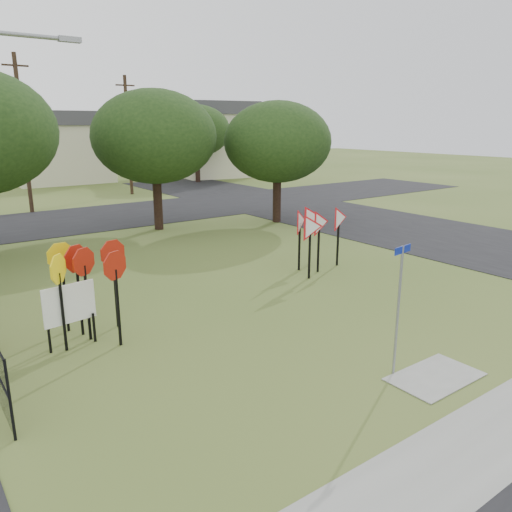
{
  "coord_description": "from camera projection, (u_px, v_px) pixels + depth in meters",
  "views": [
    {
      "loc": [
        -8.66,
        -7.82,
        5.18
      ],
      "look_at": [
        -0.72,
        3.0,
        1.6
      ],
      "focal_mm": 35.0,
      "sensor_mm": 36.0,
      "label": 1
    }
  ],
  "objects": [
    {
      "name": "far_pole_b",
      "position": [
        128.0,
        135.0,
        36.5
      ],
      "size": [
        1.4,
        0.24,
        8.5
      ],
      "color": "#3A281A",
      "rests_on": "ground"
    },
    {
      "name": "street_right",
      "position": [
        369.0,
        222.0,
        27.02
      ],
      "size": [
        8.0,
        50.0,
        0.02
      ],
      "primitive_type": "cube",
      "color": "black",
      "rests_on": "ground"
    },
    {
      "name": "ground",
      "position": [
        351.0,
        339.0,
        12.37
      ],
      "size": [
        140.0,
        140.0,
        0.0
      ],
      "primitive_type": "plane",
      "color": "#435821"
    },
    {
      "name": "yield_sign_cluster",
      "position": [
        316.0,
        224.0,
        17.75
      ],
      "size": [
        2.94,
        1.45,
        2.3
      ],
      "color": "black",
      "rests_on": "ground"
    },
    {
      "name": "tree_near_mid",
      "position": [
        155.0,
        137.0,
        24.03
      ],
      "size": [
        6.0,
        6.0,
        6.8
      ],
      "color": "black",
      "rests_on": "ground"
    },
    {
      "name": "curb_pad",
      "position": [
        435.0,
        377.0,
        10.5
      ],
      "size": [
        2.0,
        1.2,
        0.02
      ],
      "primitive_type": "cube",
      "color": "gray",
      "rests_on": "ground"
    },
    {
      "name": "house_right",
      "position": [
        212.0,
        139.0,
        49.77
      ],
      "size": [
        8.3,
        8.3,
        7.2
      ],
      "color": "beige",
      "rests_on": "ground"
    },
    {
      "name": "street_name_sign",
      "position": [
        399.0,
        302.0,
        10.25
      ],
      "size": [
        0.58,
        0.1,
        2.81
      ],
      "color": "gray",
      "rests_on": "ground"
    },
    {
      "name": "stop_sign_cluster",
      "position": [
        85.0,
        270.0,
        12.01
      ],
      "size": [
        2.13,
        1.82,
        2.36
      ],
      "color": "black",
      "rests_on": "ground"
    },
    {
      "name": "far_pole_a",
      "position": [
        23.0,
        134.0,
        28.74
      ],
      "size": [
        1.4,
        0.24,
        9.0
      ],
      "color": "#3A281A",
      "rests_on": "ground"
    },
    {
      "name": "tree_far_right",
      "position": [
        196.0,
        131.0,
        44.13
      ],
      "size": [
        6.0,
        6.0,
        6.8
      ],
      "color": "black",
      "rests_on": "ground"
    },
    {
      "name": "street_far",
      "position": [
        87.0,
        218.0,
        27.95
      ],
      "size": [
        60.0,
        8.0,
        0.02
      ],
      "primitive_type": "cube",
      "color": "black",
      "rests_on": "ground"
    },
    {
      "name": "info_board",
      "position": [
        70.0,
        306.0,
        11.66
      ],
      "size": [
        1.25,
        0.22,
        1.57
      ],
      "color": "black",
      "rests_on": "ground"
    },
    {
      "name": "tree_near_right",
      "position": [
        277.0,
        142.0,
        25.98
      ],
      "size": [
        5.6,
        5.6,
        6.33
      ],
      "color": "black",
      "rests_on": "ground"
    },
    {
      "name": "house_mid",
      "position": [
        56.0,
        146.0,
        45.01
      ],
      "size": [
        8.4,
        8.4,
        6.2
      ],
      "color": "beige",
      "rests_on": "ground"
    }
  ]
}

